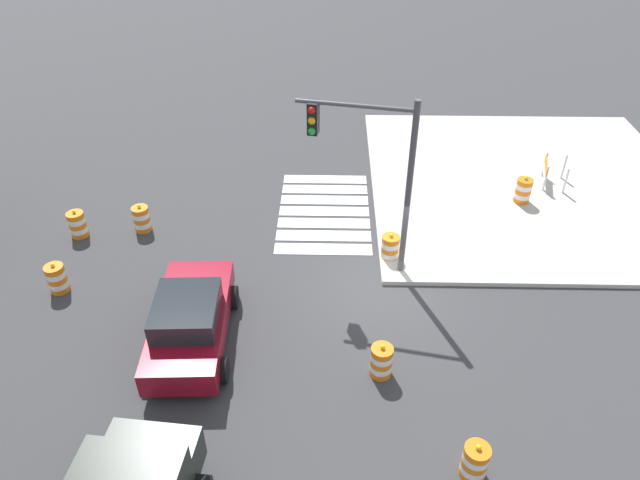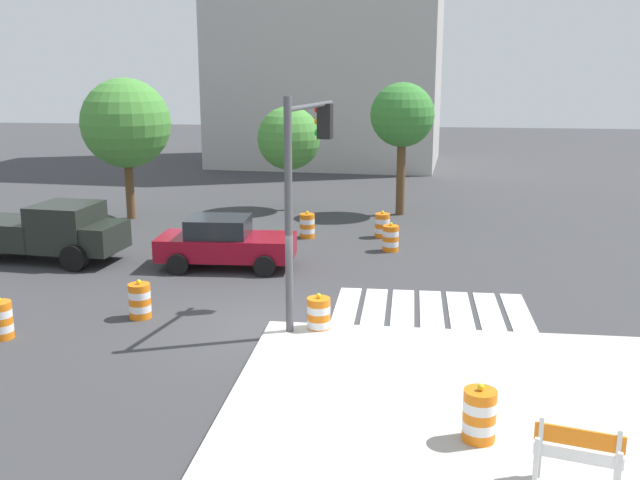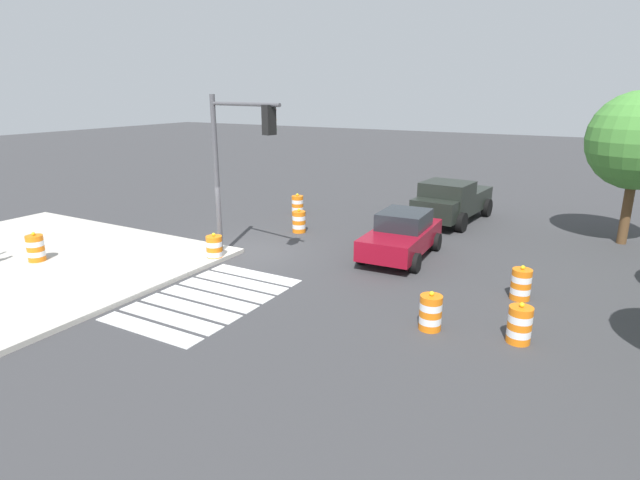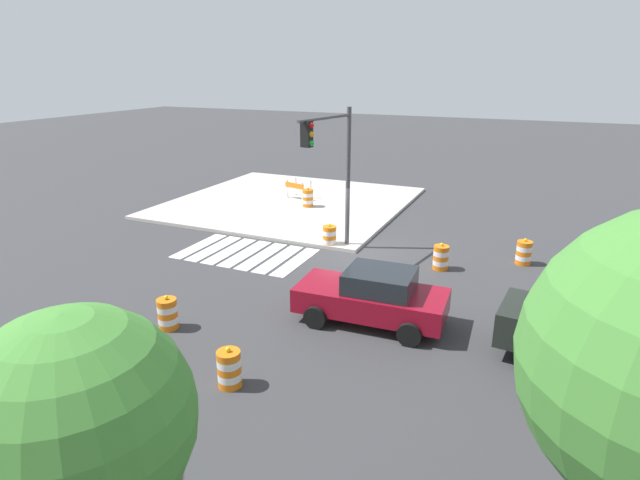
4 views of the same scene
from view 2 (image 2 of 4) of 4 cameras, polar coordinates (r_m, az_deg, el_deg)
name	(u,v)px [view 2 (image 2 of 4)]	position (r m, az deg, el deg)	size (l,w,h in m)	color
ground_plane	(270,327)	(18.24, -3.93, -6.78)	(120.00, 120.00, 0.00)	#38383A
sidewalk_corner	(571,471)	(12.75, 18.98, -16.65)	(12.00, 12.00, 0.15)	#BCB7AD
crosswalk_stripes	(431,309)	(19.64, 8.68, -5.38)	(5.10, 3.20, 0.02)	silver
sports_car	(225,242)	(23.39, -7.43, -0.19)	(4.38, 2.29, 1.63)	maroon
pickup_truck	(52,232)	(25.55, -20.21, 0.60)	(5.31, 2.73, 1.92)	black
traffic_barrel_near_corner	(307,226)	(27.28, -1.01, 1.12)	(0.56, 0.56, 1.02)	orange
traffic_barrel_crosswalk_end	(1,320)	(18.91, -23.67, -5.74)	(0.56, 0.56, 1.02)	orange
traffic_barrel_median_near	(319,316)	(17.61, -0.10, -5.94)	(0.56, 0.56, 1.02)	orange
traffic_barrel_median_far	(382,225)	(27.43, 4.89, 1.14)	(0.56, 0.56, 1.02)	orange
traffic_barrel_far_curb	(140,301)	(19.25, -13.89, -4.63)	(0.56, 0.56, 1.02)	orange
traffic_barrel_lane_center	(391,238)	(25.43, 5.53, 0.13)	(0.56, 0.56, 1.02)	orange
traffic_barrel_on_sidewalk	(479,415)	(12.88, 12.33, -13.21)	(0.56, 0.56, 1.02)	orange
construction_barricade	(578,454)	(11.89, 19.48, -15.48)	(1.39, 1.06, 1.00)	silver
traffic_light_pole	(304,168)	(17.65, -1.23, 5.67)	(0.82, 3.24, 5.50)	#4C4C51
street_tree_streetside_near	(126,123)	(31.25, -14.93, 8.78)	(3.66, 3.66, 5.81)	brown
street_tree_streetside_mid	(289,139)	(32.14, -2.45, 7.92)	(2.76, 2.76, 4.57)	brown
street_tree_streetside_far	(402,116)	(31.22, 6.44, 9.58)	(2.69, 2.69, 5.61)	brown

